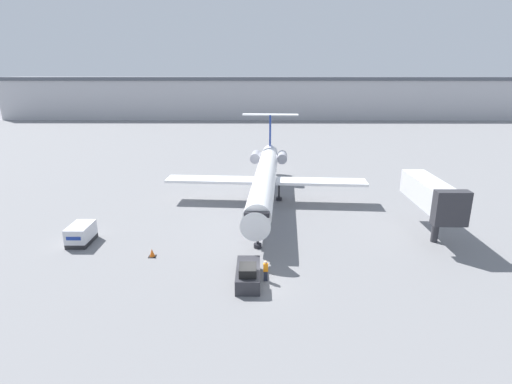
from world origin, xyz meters
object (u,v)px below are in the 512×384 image
at_px(airplane_main, 265,177).
at_px(pushback_tug, 248,274).
at_px(luggage_cart, 81,234).
at_px(jet_bridge, 432,195).
at_px(worker_near_tug, 266,270).
at_px(traffic_cone_left, 152,253).

height_order(airplane_main, pushback_tug, airplane_main).
distance_m(luggage_cart, jet_bridge, 36.40).
distance_m(worker_near_tug, traffic_cone_left, 11.57).
bearing_deg(jet_bridge, pushback_tug, -151.69).
height_order(pushback_tug, jet_bridge, jet_bridge).
height_order(airplane_main, luggage_cart, airplane_main).
bearing_deg(pushback_tug, jet_bridge, 28.31).
height_order(airplane_main, worker_near_tug, airplane_main).
distance_m(pushback_tug, traffic_cone_left, 10.31).
bearing_deg(jet_bridge, worker_near_tug, -150.19).
bearing_deg(worker_near_tug, jet_bridge, 29.81).
xyz_separation_m(luggage_cart, traffic_cone_left, (7.99, -3.11, -0.59)).
bearing_deg(airplane_main, traffic_cone_left, -123.75).
height_order(luggage_cart, worker_near_tug, luggage_cart).
height_order(traffic_cone_left, jet_bridge, jet_bridge).
xyz_separation_m(luggage_cart, worker_near_tug, (18.66, -7.56, 0.00)).
xyz_separation_m(airplane_main, pushback_tug, (-1.75, -21.04, -2.79)).
bearing_deg(luggage_cart, airplane_main, 35.04).
xyz_separation_m(traffic_cone_left, jet_bridge, (28.15, 5.57, 4.05)).
bearing_deg(traffic_cone_left, jet_bridge, 11.19).
height_order(pushback_tug, luggage_cart, luggage_cart).
bearing_deg(pushback_tug, traffic_cone_left, 153.26).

